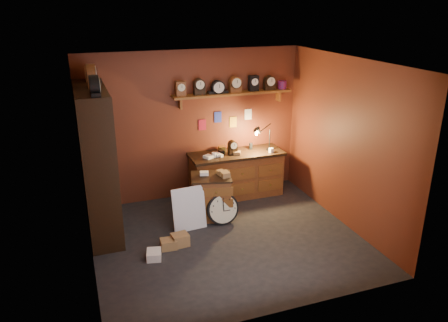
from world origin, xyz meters
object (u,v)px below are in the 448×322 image
shelving_unit (95,156)px  low_cabinet (211,195)px  workbench (236,172)px  big_round_clock (223,209)px

shelving_unit → low_cabinet: shelving_unit is taller
workbench → big_round_clock: 1.17m
shelving_unit → workbench: 2.68m
workbench → big_round_clock: (-0.61, -0.97, -0.21)m
shelving_unit → low_cabinet: bearing=-6.1°
big_round_clock → workbench: bearing=57.8°
shelving_unit → workbench: (2.51, 0.49, -0.78)m
shelving_unit → big_round_clock: shelving_unit is taller
workbench → big_round_clock: bearing=-122.2°
workbench → low_cabinet: bearing=-136.2°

